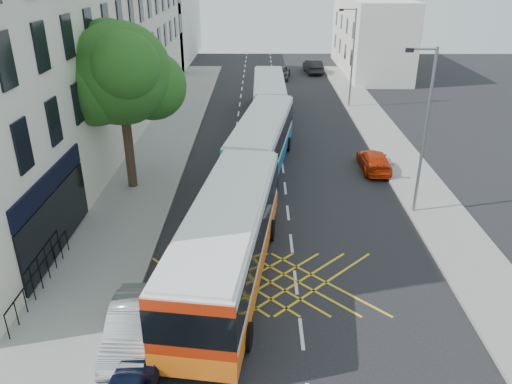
{
  "coord_description": "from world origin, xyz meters",
  "views": [
    {
      "loc": [
        -1.46,
        -10.38,
        11.51
      ],
      "look_at": [
        -1.6,
        9.73,
        2.2
      ],
      "focal_mm": 35.0,
      "sensor_mm": 36.0,
      "label": 1
    }
  ],
  "objects_px": {
    "street_tree": "(120,75)",
    "lamp_far": "(352,53)",
    "red_hatchback": "(374,161)",
    "bus_far": "(269,96)",
    "parked_car_silver": "(132,326)",
    "distant_car_dark": "(313,66)",
    "lamp_near": "(424,125)",
    "bus_mid": "(262,141)",
    "distant_car_grey": "(280,73)",
    "bus_near": "(228,239)"
  },
  "relations": [
    {
      "from": "street_tree",
      "to": "lamp_far",
      "type": "xyz_separation_m",
      "value": [
        14.71,
        17.03,
        -1.68
      ]
    },
    {
      "from": "street_tree",
      "to": "red_hatchback",
      "type": "height_order",
      "value": "street_tree"
    },
    {
      "from": "bus_far",
      "to": "red_hatchback",
      "type": "relative_size",
      "value": 2.67
    },
    {
      "from": "parked_car_silver",
      "to": "distant_car_dark",
      "type": "distance_m",
      "value": 45.41
    },
    {
      "from": "lamp_near",
      "to": "bus_mid",
      "type": "bearing_deg",
      "value": 140.08
    },
    {
      "from": "parked_car_silver",
      "to": "lamp_far",
      "type": "bearing_deg",
      "value": 65.8
    },
    {
      "from": "lamp_far",
      "to": "bus_far",
      "type": "distance_m",
      "value": 7.86
    },
    {
      "from": "street_tree",
      "to": "distant_car_grey",
      "type": "distance_m",
      "value": 30.81
    },
    {
      "from": "lamp_near",
      "to": "bus_near",
      "type": "distance_m",
      "value": 10.89
    },
    {
      "from": "bus_mid",
      "to": "bus_near",
      "type": "bearing_deg",
      "value": -87.55
    },
    {
      "from": "lamp_near",
      "to": "red_hatchback",
      "type": "bearing_deg",
      "value": 96.84
    },
    {
      "from": "bus_far",
      "to": "parked_car_silver",
      "type": "height_order",
      "value": "bus_far"
    },
    {
      "from": "lamp_far",
      "to": "bus_mid",
      "type": "relative_size",
      "value": 0.7
    },
    {
      "from": "lamp_far",
      "to": "distant_car_dark",
      "type": "relative_size",
      "value": 1.74
    },
    {
      "from": "street_tree",
      "to": "red_hatchback",
      "type": "relative_size",
      "value": 2.19
    },
    {
      "from": "lamp_far",
      "to": "bus_mid",
      "type": "height_order",
      "value": "lamp_far"
    },
    {
      "from": "street_tree",
      "to": "parked_car_silver",
      "type": "relative_size",
      "value": 2.13
    },
    {
      "from": "bus_near",
      "to": "bus_far",
      "type": "height_order",
      "value": "bus_near"
    },
    {
      "from": "lamp_near",
      "to": "bus_mid",
      "type": "distance_m",
      "value": 10.18
    },
    {
      "from": "lamp_near",
      "to": "distant_car_dark",
      "type": "distance_m",
      "value": 35.02
    },
    {
      "from": "distant_car_grey",
      "to": "parked_car_silver",
      "type": "bearing_deg",
      "value": -91.7
    },
    {
      "from": "bus_near",
      "to": "red_hatchback",
      "type": "xyz_separation_m",
      "value": [
        8.15,
        11.47,
        -1.16
      ]
    },
    {
      "from": "lamp_far",
      "to": "distant_car_dark",
      "type": "bearing_deg",
      "value": 96.14
    },
    {
      "from": "distant_car_grey",
      "to": "red_hatchback",
      "type": "bearing_deg",
      "value": -72.6
    },
    {
      "from": "bus_near",
      "to": "distant_car_dark",
      "type": "distance_m",
      "value": 41.09
    },
    {
      "from": "bus_mid",
      "to": "parked_car_silver",
      "type": "distance_m",
      "value": 16.34
    },
    {
      "from": "parked_car_silver",
      "to": "lamp_near",
      "type": "bearing_deg",
      "value": 36.39
    },
    {
      "from": "bus_mid",
      "to": "red_hatchback",
      "type": "height_order",
      "value": "bus_mid"
    },
    {
      "from": "distant_car_grey",
      "to": "distant_car_dark",
      "type": "distance_m",
      "value": 4.88
    },
    {
      "from": "lamp_far",
      "to": "parked_car_silver",
      "type": "bearing_deg",
      "value": -111.81
    },
    {
      "from": "street_tree",
      "to": "bus_far",
      "type": "distance_m",
      "value": 17.29
    },
    {
      "from": "lamp_near",
      "to": "parked_car_silver",
      "type": "xyz_separation_m",
      "value": [
        -11.8,
        -9.48,
        -3.94
      ]
    },
    {
      "from": "red_hatchback",
      "to": "bus_mid",
      "type": "bearing_deg",
      "value": -2.69
    },
    {
      "from": "street_tree",
      "to": "distant_car_dark",
      "type": "xyz_separation_m",
      "value": [
        13.12,
        31.8,
        -5.53
      ]
    },
    {
      "from": "street_tree",
      "to": "bus_mid",
      "type": "relative_size",
      "value": 0.77
    },
    {
      "from": "distant_car_dark",
      "to": "distant_car_grey",
      "type": "bearing_deg",
      "value": 32.04
    },
    {
      "from": "lamp_far",
      "to": "distant_car_dark",
      "type": "xyz_separation_m",
      "value": [
        -1.59,
        14.77,
        -3.86
      ]
    },
    {
      "from": "street_tree",
      "to": "bus_far",
      "type": "xyz_separation_m",
      "value": [
        7.84,
        14.68,
        -4.71
      ]
    },
    {
      "from": "bus_far",
      "to": "distant_car_dark",
      "type": "relative_size",
      "value": 2.33
    },
    {
      "from": "lamp_far",
      "to": "parked_car_silver",
      "type": "height_order",
      "value": "lamp_far"
    },
    {
      "from": "red_hatchback",
      "to": "distant_car_grey",
      "type": "xyz_separation_m",
      "value": [
        -4.76,
        26.0,
        0.02
      ]
    },
    {
      "from": "distant_car_dark",
      "to": "red_hatchback",
      "type": "bearing_deg",
      "value": 86.22
    },
    {
      "from": "bus_mid",
      "to": "distant_car_grey",
      "type": "distance_m",
      "value": 25.65
    },
    {
      "from": "bus_near",
      "to": "distant_car_dark",
      "type": "bearing_deg",
      "value": 87.28
    },
    {
      "from": "bus_far",
      "to": "distant_car_dark",
      "type": "bearing_deg",
      "value": 72.94
    },
    {
      "from": "bus_far",
      "to": "lamp_near",
      "type": "bearing_deg",
      "value": -68.68
    },
    {
      "from": "bus_near",
      "to": "distant_car_dark",
      "type": "height_order",
      "value": "bus_near"
    },
    {
      "from": "parked_car_silver",
      "to": "distant_car_grey",
      "type": "distance_m",
      "value": 41.76
    },
    {
      "from": "distant_car_grey",
      "to": "distant_car_dark",
      "type": "height_order",
      "value": "distant_car_dark"
    },
    {
      "from": "parked_car_silver",
      "to": "bus_far",
      "type": "bearing_deg",
      "value": 77.3
    }
  ]
}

